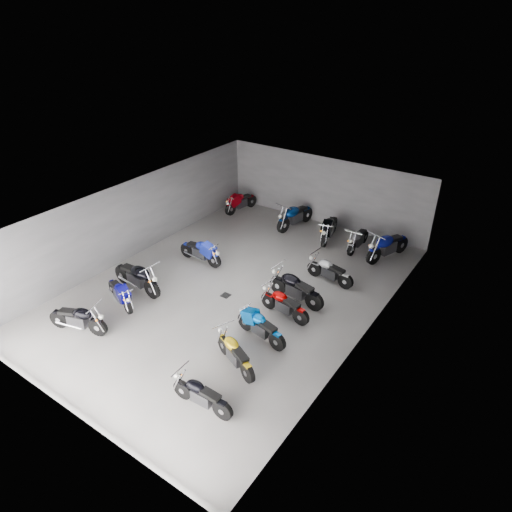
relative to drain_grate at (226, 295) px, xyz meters
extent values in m
plane|color=#9D9A95|center=(0.00, 0.50, -0.01)|extent=(14.00, 14.00, 0.00)
cube|color=slate|center=(0.00, 7.50, 1.59)|extent=(10.00, 0.10, 3.20)
cube|color=slate|center=(-5.00, 0.50, 1.59)|extent=(0.10, 14.00, 3.20)
cube|color=slate|center=(5.00, 0.50, 1.59)|extent=(0.10, 14.00, 3.20)
cube|color=black|center=(0.00, 0.50, 3.21)|extent=(10.00, 14.00, 0.04)
cube|color=black|center=(0.00, 0.00, 0.00)|extent=(0.32, 0.32, 0.01)
cylinder|color=black|center=(-1.95, -4.05, 0.31)|extent=(0.65, 0.32, 0.64)
cylinder|color=black|center=(-3.33, -4.49, 0.31)|extent=(0.65, 0.33, 0.64)
cube|color=#2D2D30|center=(-2.64, -4.27, 0.41)|extent=(0.71, 0.48, 0.40)
ellipsoid|color=black|center=(-2.43, -4.21, 0.73)|extent=(0.77, 0.58, 0.36)
cube|color=black|center=(-2.95, -4.37, 0.69)|extent=(0.66, 0.45, 0.18)
cylinder|color=black|center=(-2.08, -2.71, 0.29)|extent=(0.60, 0.31, 0.59)
cylinder|color=black|center=(-3.34, -2.27, 0.29)|extent=(0.60, 0.32, 0.59)
cube|color=#2D2D30|center=(-2.71, -2.49, 0.38)|extent=(0.66, 0.46, 0.37)
ellipsoid|color=#0B097A|center=(-2.52, -2.56, 0.67)|extent=(0.71, 0.55, 0.33)
cube|color=black|center=(-2.99, -2.40, 0.64)|extent=(0.61, 0.43, 0.17)
cylinder|color=black|center=(-2.07, -1.59, 0.36)|extent=(0.73, 0.19, 0.72)
cylinder|color=black|center=(-3.70, -1.49, 0.36)|extent=(0.73, 0.21, 0.72)
cube|color=#2D2D30|center=(-2.89, -1.54, 0.47)|extent=(0.75, 0.38, 0.45)
ellipsoid|color=black|center=(-2.64, -1.56, 0.83)|extent=(0.79, 0.50, 0.41)
cube|color=black|center=(-3.25, -1.52, 0.79)|extent=(0.71, 0.36, 0.21)
cylinder|color=black|center=(-1.61, 1.32, 0.31)|extent=(0.63, 0.14, 0.63)
cylinder|color=black|center=(-3.04, 1.34, 0.31)|extent=(0.64, 0.16, 0.63)
cube|color=#2D2D30|center=(-2.32, 1.33, 0.41)|extent=(0.65, 0.31, 0.40)
ellipsoid|color=#1B2CBB|center=(-2.11, 1.33, 0.73)|extent=(0.68, 0.40, 0.36)
cube|color=black|center=(-2.64, 1.34, 0.69)|extent=(0.61, 0.28, 0.18)
cylinder|color=black|center=(2.05, -4.46, 0.28)|extent=(0.58, 0.14, 0.58)
cylinder|color=black|center=(3.35, -4.40, 0.28)|extent=(0.58, 0.16, 0.58)
cube|color=#2D2D30|center=(2.70, -4.43, 0.37)|extent=(0.60, 0.30, 0.36)
ellipsoid|color=black|center=(2.50, -4.44, 0.66)|extent=(0.63, 0.39, 0.32)
cube|color=black|center=(2.99, -4.42, 0.62)|extent=(0.56, 0.28, 0.16)
cylinder|color=black|center=(1.85, -2.43, 0.30)|extent=(0.60, 0.35, 0.60)
cylinder|color=black|center=(3.11, -2.97, 0.30)|extent=(0.61, 0.37, 0.60)
cube|color=#2D2D30|center=(2.48, -2.70, 0.39)|extent=(0.67, 0.50, 0.38)
ellipsoid|color=gold|center=(2.29, -2.62, 0.69)|extent=(0.74, 0.60, 0.34)
cube|color=black|center=(2.76, -2.82, 0.65)|extent=(0.63, 0.47, 0.17)
cylinder|color=black|center=(1.72, -1.15, 0.30)|extent=(0.62, 0.23, 0.61)
cylinder|color=black|center=(3.08, -1.39, 0.30)|extent=(0.63, 0.25, 0.61)
cube|color=#2D2D30|center=(2.40, -1.27, 0.39)|extent=(0.66, 0.39, 0.38)
ellipsoid|color=#0152A7|center=(2.19, -1.23, 0.70)|extent=(0.71, 0.49, 0.34)
cube|color=black|center=(2.70, -1.32, 0.66)|extent=(0.62, 0.36, 0.17)
cylinder|color=black|center=(1.70, 0.26, 0.30)|extent=(0.61, 0.19, 0.60)
cylinder|color=black|center=(3.06, 0.10, 0.30)|extent=(0.62, 0.21, 0.60)
cube|color=#2D2D30|center=(2.38, 0.18, 0.39)|extent=(0.64, 0.35, 0.38)
ellipsoid|color=#7C0000|center=(2.17, 0.20, 0.69)|extent=(0.68, 0.45, 0.34)
cube|color=black|center=(2.68, 0.14, 0.65)|extent=(0.60, 0.33, 0.17)
cylinder|color=black|center=(1.49, 1.21, 0.34)|extent=(0.70, 0.21, 0.69)
cylinder|color=black|center=(3.04, 1.06, 0.34)|extent=(0.70, 0.23, 0.69)
cube|color=#2D2D30|center=(2.26, 1.14, 0.45)|extent=(0.73, 0.39, 0.43)
ellipsoid|color=black|center=(2.03, 1.16, 0.79)|extent=(0.77, 0.50, 0.39)
cube|color=black|center=(2.60, 1.10, 0.75)|extent=(0.68, 0.36, 0.20)
cylinder|color=black|center=(1.99, 3.03, 0.29)|extent=(0.61, 0.17, 0.60)
cylinder|color=black|center=(3.34, 2.91, 0.29)|extent=(0.61, 0.19, 0.60)
cube|color=#2D2D30|center=(2.66, 2.97, 0.39)|extent=(0.63, 0.33, 0.38)
ellipsoid|color=#B3B4B8|center=(2.46, 2.98, 0.69)|extent=(0.67, 0.43, 0.34)
cube|color=black|center=(2.96, 2.94, 0.65)|extent=(0.59, 0.31, 0.17)
cylinder|color=black|center=(-4.12, 5.68, 0.31)|extent=(0.23, 0.64, 0.63)
cylinder|color=black|center=(-3.88, 7.09, 0.31)|extent=(0.25, 0.65, 0.63)
cube|color=#2D2D30|center=(-4.00, 6.38, 0.41)|extent=(0.40, 0.68, 0.40)
ellipsoid|color=#87010B|center=(-4.04, 6.17, 0.72)|extent=(0.50, 0.73, 0.36)
cube|color=black|center=(-3.95, 6.69, 0.69)|extent=(0.37, 0.64, 0.18)
cylinder|color=black|center=(-0.97, 5.52, 0.36)|extent=(0.27, 0.75, 0.73)
cylinder|color=black|center=(-0.69, 7.15, 0.36)|extent=(0.29, 0.75, 0.73)
cube|color=#2D2D30|center=(-0.83, 6.34, 0.47)|extent=(0.46, 0.79, 0.46)
ellipsoid|color=navy|center=(-0.87, 6.09, 0.84)|extent=(0.58, 0.84, 0.41)
cube|color=black|center=(-0.77, 6.70, 0.79)|extent=(0.43, 0.74, 0.21)
cylinder|color=black|center=(1.20, 5.37, 0.34)|extent=(0.28, 0.70, 0.69)
cylinder|color=black|center=(0.88, 6.90, 0.34)|extent=(0.30, 0.71, 0.69)
cube|color=#2D2D30|center=(1.04, 6.13, 0.45)|extent=(0.46, 0.75, 0.43)
ellipsoid|color=black|center=(1.09, 5.90, 0.79)|extent=(0.57, 0.81, 0.39)
cube|color=black|center=(0.97, 6.47, 0.75)|extent=(0.43, 0.70, 0.20)
cylinder|color=black|center=(2.49, 5.32, 0.30)|extent=(0.14, 0.61, 0.61)
cylinder|color=black|center=(2.46, 6.70, 0.30)|extent=(0.15, 0.61, 0.61)
cube|color=#2D2D30|center=(2.47, 6.01, 0.39)|extent=(0.30, 0.62, 0.38)
ellipsoid|color=#A9A9B1|center=(2.48, 5.80, 0.70)|extent=(0.39, 0.65, 0.34)
cube|color=black|center=(2.47, 6.32, 0.66)|extent=(0.28, 0.58, 0.17)
cylinder|color=black|center=(3.51, 5.17, 0.36)|extent=(0.39, 0.74, 0.73)
cylinder|color=black|center=(4.07, 6.74, 0.36)|extent=(0.41, 0.75, 0.73)
cube|color=#2D2D30|center=(3.79, 5.96, 0.48)|extent=(0.57, 0.82, 0.46)
ellipsoid|color=#0F1796|center=(3.70, 5.72, 0.84)|extent=(0.69, 0.89, 0.41)
cube|color=black|center=(3.91, 6.30, 0.80)|extent=(0.54, 0.77, 0.21)
camera|label=1|loc=(8.67, -10.60, 9.42)|focal=32.00mm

